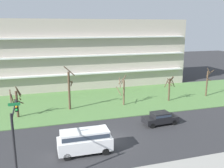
{
  "coord_description": "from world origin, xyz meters",
  "views": [
    {
      "loc": [
        -7.07,
        -24.02,
        12.13
      ],
      "look_at": [
        2.08,
        6.0,
        4.78
      ],
      "focal_mm": 40.21,
      "sensor_mm": 36.0,
      "label": 1
    }
  ],
  "objects_px": {
    "tree_right": "(169,87)",
    "sedan_black_center_left": "(160,118)",
    "tree_far_right": "(207,82)",
    "tree_left": "(69,89)",
    "traffic_signal_mast": "(15,132)",
    "van_white_near_left": "(85,140)",
    "tree_center": "(123,91)",
    "tree_far_left": "(17,102)"
  },
  "relations": [
    {
      "from": "tree_right",
      "to": "sedan_black_center_left",
      "type": "distance_m",
      "value": 10.58
    },
    {
      "from": "tree_far_left",
      "to": "tree_far_right",
      "type": "relative_size",
      "value": 0.88
    },
    {
      "from": "tree_far_left",
      "to": "van_white_near_left",
      "type": "height_order",
      "value": "tree_far_left"
    },
    {
      "from": "tree_right",
      "to": "tree_far_right",
      "type": "bearing_deg",
      "value": 5.05
    },
    {
      "from": "tree_left",
      "to": "sedan_black_center_left",
      "type": "relative_size",
      "value": 1.48
    },
    {
      "from": "tree_left",
      "to": "traffic_signal_mast",
      "type": "bearing_deg",
      "value": -110.7
    },
    {
      "from": "tree_center",
      "to": "tree_far_right",
      "type": "relative_size",
      "value": 0.93
    },
    {
      "from": "tree_left",
      "to": "tree_center",
      "type": "relative_size",
      "value": 1.4
    },
    {
      "from": "tree_left",
      "to": "van_white_near_left",
      "type": "xyz_separation_m",
      "value": [
        -0.35,
        -13.41,
        -1.72
      ]
    },
    {
      "from": "tree_left",
      "to": "traffic_signal_mast",
      "type": "xyz_separation_m",
      "value": [
        -6.2,
        -16.41,
        1.17
      ]
    },
    {
      "from": "van_white_near_left",
      "to": "traffic_signal_mast",
      "type": "height_order",
      "value": "traffic_signal_mast"
    },
    {
      "from": "tree_far_right",
      "to": "sedan_black_center_left",
      "type": "height_order",
      "value": "tree_far_right"
    },
    {
      "from": "tree_far_right",
      "to": "tree_center",
      "type": "bearing_deg",
      "value": -177.93
    },
    {
      "from": "tree_center",
      "to": "tree_far_right",
      "type": "xyz_separation_m",
      "value": [
        15.71,
        0.57,
        0.16
      ]
    },
    {
      "from": "tree_right",
      "to": "traffic_signal_mast",
      "type": "height_order",
      "value": "traffic_signal_mast"
    },
    {
      "from": "tree_far_left",
      "to": "van_white_near_left",
      "type": "bearing_deg",
      "value": -60.77
    },
    {
      "from": "tree_right",
      "to": "tree_far_right",
      "type": "xyz_separation_m",
      "value": [
        7.74,
        0.68,
        0.19
      ]
    },
    {
      "from": "tree_far_left",
      "to": "van_white_near_left",
      "type": "distance_m",
      "value": 13.98
    },
    {
      "from": "tree_center",
      "to": "van_white_near_left",
      "type": "relative_size",
      "value": 0.91
    },
    {
      "from": "tree_far_right",
      "to": "sedan_black_center_left",
      "type": "xyz_separation_m",
      "value": [
        -13.81,
        -9.23,
        -1.63
      ]
    },
    {
      "from": "sedan_black_center_left",
      "to": "traffic_signal_mast",
      "type": "relative_size",
      "value": 0.71
    },
    {
      "from": "tree_far_right",
      "to": "tree_left",
      "type": "bearing_deg",
      "value": -179.22
    },
    {
      "from": "tree_center",
      "to": "tree_left",
      "type": "bearing_deg",
      "value": 178.3
    },
    {
      "from": "van_white_near_left",
      "to": "tree_right",
      "type": "bearing_deg",
      "value": 39.22
    },
    {
      "from": "traffic_signal_mast",
      "to": "tree_far_right",
      "type": "bearing_deg",
      "value": 29.08
    },
    {
      "from": "tree_right",
      "to": "traffic_signal_mast",
      "type": "bearing_deg",
      "value": -144.31
    },
    {
      "from": "van_white_near_left",
      "to": "traffic_signal_mast",
      "type": "bearing_deg",
      "value": -151.96
    },
    {
      "from": "tree_right",
      "to": "sedan_black_center_left",
      "type": "height_order",
      "value": "tree_right"
    },
    {
      "from": "van_white_near_left",
      "to": "sedan_black_center_left",
      "type": "distance_m",
      "value": 11.37
    },
    {
      "from": "tree_far_right",
      "to": "van_white_near_left",
      "type": "distance_m",
      "value": 27.88
    },
    {
      "from": "tree_left",
      "to": "tree_right",
      "type": "xyz_separation_m",
      "value": [
        16.14,
        -0.36,
        -0.8
      ]
    },
    {
      "from": "tree_right",
      "to": "sedan_black_center_left",
      "type": "relative_size",
      "value": 0.94
    },
    {
      "from": "tree_center",
      "to": "sedan_black_center_left",
      "type": "xyz_separation_m",
      "value": [
        1.9,
        -8.66,
        -1.47
      ]
    },
    {
      "from": "tree_far_left",
      "to": "tree_left",
      "type": "distance_m",
      "value": 7.33
    },
    {
      "from": "tree_far_left",
      "to": "traffic_signal_mast",
      "type": "bearing_deg",
      "value": -86.34
    },
    {
      "from": "tree_far_left",
      "to": "sedan_black_center_left",
      "type": "xyz_separation_m",
      "value": [
        17.25,
        -7.68,
        -1.35
      ]
    },
    {
      "from": "tree_center",
      "to": "van_white_near_left",
      "type": "xyz_separation_m",
      "value": [
        -8.53,
        -13.16,
        -0.95
      ]
    },
    {
      "from": "van_white_near_left",
      "to": "traffic_signal_mast",
      "type": "xyz_separation_m",
      "value": [
        -5.84,
        -3.0,
        2.89
      ]
    },
    {
      "from": "tree_left",
      "to": "sedan_black_center_left",
      "type": "xyz_separation_m",
      "value": [
        10.08,
        -8.91,
        -2.24
      ]
    },
    {
      "from": "tree_right",
      "to": "van_white_near_left",
      "type": "relative_size",
      "value": 0.8
    },
    {
      "from": "tree_far_right",
      "to": "van_white_near_left",
      "type": "relative_size",
      "value": 0.98
    },
    {
      "from": "tree_center",
      "to": "sedan_black_center_left",
      "type": "bearing_deg",
      "value": -77.63
    }
  ]
}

